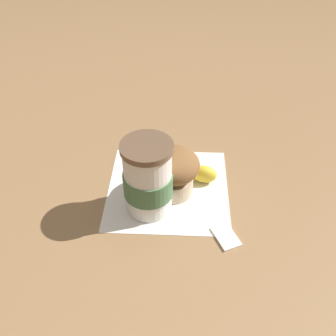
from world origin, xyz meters
name	(u,v)px	position (x,y,z in m)	size (l,w,h in m)	color
ground_plane	(168,189)	(0.00, 0.00, 0.00)	(3.00, 3.00, 0.00)	#936D47
paper_napkin	(168,188)	(0.00, 0.00, 0.00)	(0.22, 0.22, 0.00)	white
coffee_cup	(148,179)	(-0.05, 0.03, 0.07)	(0.08, 0.08, 0.13)	white
muffin	(173,170)	(-0.01, -0.01, 0.05)	(0.09, 0.09, 0.09)	beige
banana	(179,168)	(0.04, -0.02, 0.02)	(0.08, 0.14, 0.03)	yellow
sugar_packet	(226,236)	(-0.11, -0.10, 0.00)	(0.05, 0.03, 0.01)	white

